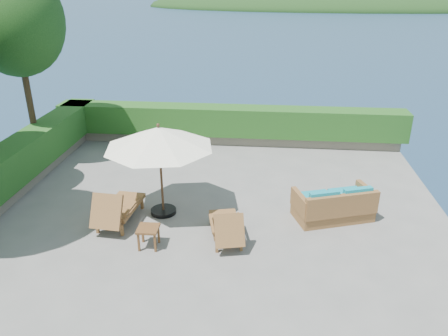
# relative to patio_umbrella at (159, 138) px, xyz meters

# --- Properties ---
(ground) EXTENTS (12.00, 12.00, 0.00)m
(ground) POSITION_rel_patio_umbrella_xyz_m (1.21, -0.28, -2.03)
(ground) COLOR gray
(ground) RESTS_ON ground
(foundation) EXTENTS (12.00, 12.00, 3.00)m
(foundation) POSITION_rel_patio_umbrella_xyz_m (1.21, -0.28, -3.58)
(foundation) COLOR #5A5248
(foundation) RESTS_ON ocean
(ocean) EXTENTS (600.00, 600.00, 0.00)m
(ocean) POSITION_rel_patio_umbrella_xyz_m (1.21, -0.28, -5.03)
(ocean) COLOR #19344E
(ocean) RESTS_ON ground
(offshore_island) EXTENTS (126.00, 57.60, 12.60)m
(offshore_island) POSITION_rel_patio_umbrella_xyz_m (26.21, 139.72, -5.03)
(offshore_island) COLOR black
(offshore_island) RESTS_ON ocean
(planter_wall_far) EXTENTS (12.00, 0.60, 0.36)m
(planter_wall_far) POSITION_rel_patio_umbrella_xyz_m (1.21, 5.32, -1.85)
(planter_wall_far) COLOR gray
(planter_wall_far) RESTS_ON ground
(hedge_far) EXTENTS (12.40, 0.90, 1.00)m
(hedge_far) POSITION_rel_patio_umbrella_xyz_m (1.21, 5.32, -1.18)
(hedge_far) COLOR #154A17
(hedge_far) RESTS_ON planter_wall_far
(tree_far) EXTENTS (2.80, 2.80, 6.03)m
(tree_far) POSITION_rel_patio_umbrella_xyz_m (-4.79, 2.92, 2.37)
(tree_far) COLOR #402E18
(tree_far) RESTS_ON ground
(patio_umbrella) EXTENTS (3.19, 3.19, 2.41)m
(patio_umbrella) POSITION_rel_patio_umbrella_xyz_m (0.00, 0.00, 0.00)
(patio_umbrella) COLOR black
(patio_umbrella) RESTS_ON ground
(lounge_left) EXTENTS (0.89, 1.83, 1.02)m
(lounge_left) POSITION_rel_patio_umbrella_xyz_m (-0.98, -0.63, -1.61)
(lounge_left) COLOR brown
(lounge_left) RESTS_ON ground
(lounge_right) EXTENTS (0.98, 1.68, 0.91)m
(lounge_right) POSITION_rel_patio_umbrella_xyz_m (1.73, -1.12, -1.65)
(lounge_right) COLOR brown
(lounge_right) RESTS_ON ground
(side_table) EXTENTS (0.48, 0.48, 0.50)m
(side_table) POSITION_rel_patio_umbrella_xyz_m (0.03, -1.55, -1.63)
(side_table) COLOR brown
(side_table) RESTS_ON ground
(wicker_loveseat) EXTENTS (2.11, 1.54, 0.94)m
(wicker_loveseat) POSITION_rel_patio_umbrella_xyz_m (4.30, 0.12, -1.67)
(wicker_loveseat) COLOR brown
(wicker_loveseat) RESTS_ON ground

